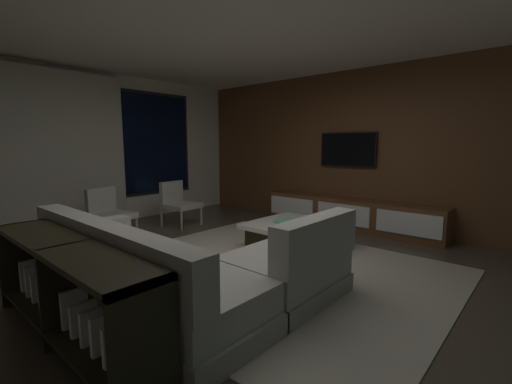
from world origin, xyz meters
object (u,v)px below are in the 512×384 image
object	(u,v)px
accent_chair_near_window	(178,201)
console_table_behind_couch	(68,288)
book_stack_on_coffee_table	(286,222)
media_console	(351,214)
mounted_tv	(348,150)
coffee_table	(296,235)
sectional_couch	(184,273)
accent_chair_by_curtain	(108,211)

from	to	relation	value
accent_chair_near_window	console_table_behind_couch	distance (m)	3.68
book_stack_on_coffee_table	console_table_behind_couch	size ratio (longest dim) A/B	0.15
accent_chair_near_window	media_console	world-z (taller)	accent_chair_near_window
book_stack_on_coffee_table	mounted_tv	bearing A→B (deg)	1.82
coffee_table	accent_chair_near_window	xyz separation A→B (m)	(-0.23, 2.40, 0.25)
book_stack_on_coffee_table	coffee_table	bearing A→B (deg)	-26.94
coffee_table	accent_chair_near_window	size ratio (longest dim) A/B	1.49
sectional_couch	console_table_behind_couch	size ratio (longest dim) A/B	1.19
mounted_tv	console_table_behind_couch	distance (m)	4.78
book_stack_on_coffee_table	accent_chair_by_curtain	xyz separation A→B (m)	(-1.34, 2.38, 0.04)
sectional_couch	accent_chair_near_window	xyz separation A→B (m)	(1.82, 2.60, 0.14)
book_stack_on_coffee_table	accent_chair_by_curtain	bearing A→B (deg)	119.29
accent_chair_near_window	console_table_behind_couch	size ratio (longest dim) A/B	0.37
accent_chair_near_window	accent_chair_by_curtain	world-z (taller)	same
sectional_couch	mounted_tv	bearing A→B (deg)	4.93
media_console	mounted_tv	distance (m)	1.13
accent_chair_near_window	mounted_tv	size ratio (longest dim) A/B	0.76
accent_chair_near_window	accent_chair_by_curtain	xyz separation A→B (m)	(-1.24, 0.05, 0.00)
sectional_couch	accent_chair_by_curtain	size ratio (longest dim) A/B	3.21
sectional_couch	coffee_table	xyz separation A→B (m)	(2.05, 0.20, -0.10)
coffee_table	mounted_tv	size ratio (longest dim) A/B	1.13
accent_chair_near_window	media_console	distance (m)	3.05
accent_chair_by_curtain	media_console	size ratio (longest dim) A/B	0.25
media_console	mounted_tv	world-z (taller)	mounted_tv
coffee_table	console_table_behind_couch	xyz separation A→B (m)	(-2.96, -0.07, 0.22)
book_stack_on_coffee_table	sectional_couch	bearing A→B (deg)	-172.07
mounted_tv	coffee_table	bearing A→B (deg)	-175.79
media_console	console_table_behind_couch	bearing A→B (deg)	179.94
coffee_table	accent_chair_near_window	bearing A→B (deg)	95.42
accent_chair_near_window	sectional_couch	bearing A→B (deg)	-124.98
coffee_table	media_console	distance (m)	1.55
sectional_couch	mounted_tv	world-z (taller)	mounted_tv
sectional_couch	media_console	distance (m)	3.59
coffee_table	console_table_behind_couch	size ratio (longest dim) A/B	0.55
accent_chair_near_window	coffee_table	bearing A→B (deg)	-84.58
accent_chair_by_curtain	console_table_behind_couch	size ratio (longest dim) A/B	0.37
coffee_table	book_stack_on_coffee_table	distance (m)	0.25
book_stack_on_coffee_table	mounted_tv	size ratio (longest dim) A/B	0.30
accent_chair_by_curtain	mounted_tv	bearing A→B (deg)	-36.00
coffee_table	sectional_couch	bearing A→B (deg)	-174.47
book_stack_on_coffee_table	media_console	distance (m)	1.69
sectional_couch	mounted_tv	xyz separation A→B (m)	(3.77, 0.33, 1.06)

